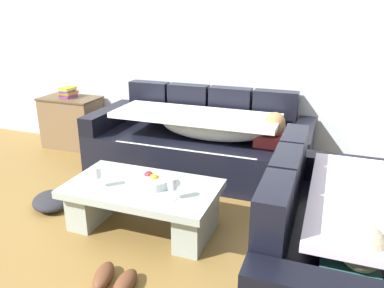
% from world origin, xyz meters
% --- Properties ---
extents(ground_plane, '(14.00, 14.00, 0.00)m').
position_xyz_m(ground_plane, '(0.00, 0.00, 0.00)').
color(ground_plane, brown).
extents(back_wall, '(9.00, 0.10, 2.70)m').
position_xyz_m(back_wall, '(0.00, 2.15, 1.35)').
color(back_wall, silver).
rests_on(back_wall, ground_plane).
extents(couch_along_wall, '(2.32, 0.92, 0.88)m').
position_xyz_m(couch_along_wall, '(0.12, 1.62, 0.33)').
color(couch_along_wall, black).
rests_on(couch_along_wall, ground_plane).
extents(couch_near_window, '(0.92, 1.71, 0.88)m').
position_xyz_m(couch_near_window, '(1.52, 0.17, 0.33)').
color(couch_near_window, black).
rests_on(couch_near_window, ground_plane).
extents(coffee_table, '(1.20, 0.68, 0.38)m').
position_xyz_m(coffee_table, '(0.05, 0.41, 0.24)').
color(coffee_table, '#98A49C').
rests_on(coffee_table, ground_plane).
extents(fruit_bowl, '(0.28, 0.28, 0.10)m').
position_xyz_m(fruit_bowl, '(0.13, 0.44, 0.42)').
color(fruit_bowl, silver).
rests_on(fruit_bowl, coffee_table).
extents(wine_glass_near_left, '(0.07, 0.07, 0.17)m').
position_xyz_m(wine_glass_near_left, '(-0.26, 0.26, 0.50)').
color(wine_glass_near_left, silver).
rests_on(wine_glass_near_left, coffee_table).
extents(wine_glass_near_right, '(0.07, 0.07, 0.17)m').
position_xyz_m(wine_glass_near_right, '(0.36, 0.28, 0.50)').
color(wine_glass_near_right, silver).
rests_on(wine_glass_near_right, coffee_table).
extents(side_cabinet, '(0.72, 0.44, 0.64)m').
position_xyz_m(side_cabinet, '(-1.69, 1.85, 0.32)').
color(side_cabinet, brown).
rests_on(side_cabinet, ground_plane).
extents(book_stack_on_cabinet, '(0.18, 0.22, 0.13)m').
position_xyz_m(book_stack_on_cabinet, '(-1.71, 1.85, 0.70)').
color(book_stack_on_cabinet, '#72337F').
rests_on(book_stack_on_cabinet, side_cabinet).
extents(pair_of_shoes, '(0.33, 0.30, 0.09)m').
position_xyz_m(pair_of_shoes, '(0.19, -0.29, 0.04)').
color(pair_of_shoes, '#59331E').
rests_on(pair_of_shoes, ground_plane).
extents(crumpled_garment, '(0.51, 0.51, 0.12)m').
position_xyz_m(crumpled_garment, '(-0.89, 0.42, 0.06)').
color(crumpled_garment, '#232328').
rests_on(crumpled_garment, ground_plane).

